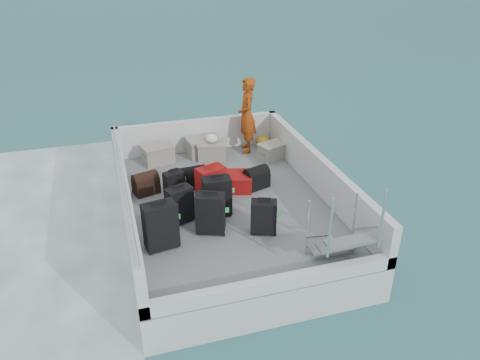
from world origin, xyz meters
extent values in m
plane|color=#1A5A5E|center=(0.00, 0.00, 0.00)|extent=(160.00, 160.00, 0.00)
cube|color=silver|center=(0.00, 0.00, 0.30)|extent=(3.60, 5.00, 0.60)
cube|color=slate|center=(0.00, 0.00, 0.61)|extent=(3.30, 4.70, 0.02)
cube|color=silver|center=(-1.73, 0.00, 0.97)|extent=(0.14, 5.00, 0.70)
cube|color=silver|center=(1.73, 0.00, 0.97)|extent=(0.14, 5.00, 0.70)
cube|color=silver|center=(0.00, 2.43, 0.97)|extent=(3.60, 0.14, 0.70)
cube|color=silver|center=(0.00, -2.43, 0.72)|extent=(3.60, 0.14, 0.20)
cylinder|color=silver|center=(-1.73, 0.00, 1.37)|extent=(0.04, 4.80, 0.04)
cube|color=black|center=(-1.30, -1.03, 1.00)|extent=(0.53, 0.36, 0.75)
cube|color=black|center=(-0.90, -0.40, 0.93)|extent=(0.48, 0.37, 0.63)
cube|color=black|center=(-0.86, 0.44, 0.87)|extent=(0.39, 0.30, 0.51)
cube|color=black|center=(-0.50, -0.85, 0.96)|extent=(0.51, 0.40, 0.68)
cube|color=black|center=(-0.27, -0.35, 0.96)|extent=(0.48, 0.31, 0.69)
cube|color=maroon|center=(-0.26, 0.10, 0.95)|extent=(0.55, 0.44, 0.67)
cube|color=black|center=(0.30, -1.09, 0.90)|extent=(0.46, 0.36, 0.56)
cube|color=maroon|center=(0.20, 0.46, 0.77)|extent=(0.88, 0.70, 0.30)
cube|color=gray|center=(-0.93, 2.00, 0.80)|extent=(0.67, 0.53, 0.36)
cube|color=gray|center=(0.04, 2.08, 0.81)|extent=(0.68, 0.51, 0.38)
cube|color=gray|center=(0.19, 1.86, 0.79)|extent=(0.65, 0.53, 0.35)
cube|color=gray|center=(1.41, 1.50, 0.78)|extent=(0.61, 0.52, 0.31)
ellipsoid|color=gold|center=(1.45, 2.20, 0.73)|extent=(0.28, 0.26, 0.22)
ellipsoid|color=white|center=(0.19, 1.86, 1.06)|extent=(0.24, 0.24, 0.18)
imported|color=#D75314|center=(1.02, 2.06, 1.44)|extent=(0.48, 0.66, 1.63)
camera|label=1|loc=(-1.86, -6.95, 4.81)|focal=35.00mm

